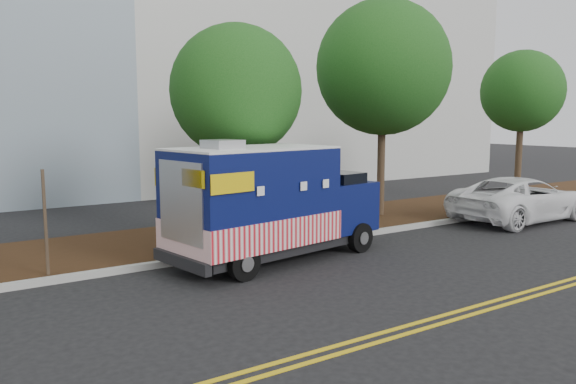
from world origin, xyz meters
TOP-DOWN VIEW (x-y plane):
  - ground at (0.00, 0.00)m, footprint 120.00×120.00m
  - curb at (0.00, 1.40)m, footprint 120.00×0.18m
  - mulch_strip at (0.00, 3.50)m, footprint 120.00×4.00m
  - centerline_near at (0.00, -4.45)m, footprint 120.00×0.10m
  - centerline_far at (0.00, -4.70)m, footprint 120.00×0.10m
  - tree_b at (1.84, 3.22)m, footprint 3.71×3.71m
  - tree_c at (7.45, 3.30)m, footprint 4.50×4.50m
  - tree_d at (14.91, 3.10)m, footprint 3.29×3.29m
  - sign_post at (-3.60, 1.58)m, footprint 0.06×0.06m
  - food_truck at (1.23, 0.54)m, footprint 5.89×2.94m
  - white_car at (11.15, 0.40)m, footprint 5.35×2.47m

SIDE VIEW (x-z plane):
  - ground at x=0.00m, z-range 0.00..0.00m
  - centerline_near at x=0.00m, z-range 0.00..0.01m
  - centerline_far at x=0.00m, z-range 0.00..0.01m
  - curb at x=0.00m, z-range 0.00..0.15m
  - mulch_strip at x=0.00m, z-range 0.00..0.15m
  - white_car at x=11.15m, z-range 0.00..1.49m
  - sign_post at x=-3.60m, z-range 0.00..2.40m
  - food_truck at x=1.23m, z-range -0.14..2.83m
  - tree_b at x=1.84m, z-range 1.17..7.23m
  - tree_d at x=14.91m, z-range 1.43..7.61m
  - tree_c at x=7.45m, z-range 1.43..8.79m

